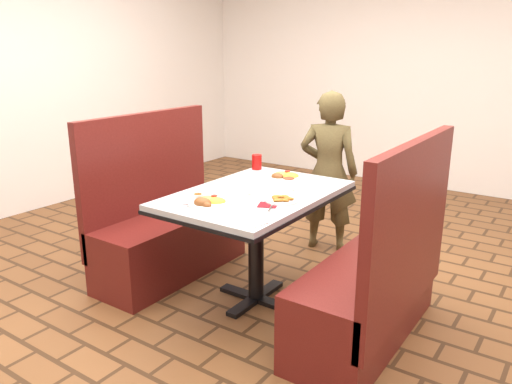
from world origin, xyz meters
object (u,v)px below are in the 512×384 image
at_px(diner_person, 328,172).
at_px(near_dinner_plate, 209,200).
at_px(plantain_plate, 281,200).
at_px(booth_bench_right, 373,286).
at_px(far_dinner_plate, 285,175).
at_px(dining_table, 256,207).
at_px(booth_bench_left, 167,230).
at_px(red_tumbler, 257,162).

relative_size(diner_person, near_dinner_plate, 5.19).
distance_m(diner_person, plantain_plate, 1.22).
bearing_deg(booth_bench_right, near_dinner_plate, -157.12).
bearing_deg(diner_person, far_dinner_plate, 75.88).
height_order(dining_table, plantain_plate, plantain_plate).
relative_size(booth_bench_left, diner_person, 0.92).
bearing_deg(red_tumbler, booth_bench_left, -131.87).
height_order(near_dinner_plate, far_dinner_plate, near_dinner_plate).
xyz_separation_m(far_dinner_plate, plantain_plate, (0.26, -0.47, -0.01)).
distance_m(dining_table, far_dinner_plate, 0.41).
relative_size(dining_table, red_tumbler, 11.09).
height_order(far_dinner_plate, plantain_plate, far_dinner_plate).
height_order(booth_bench_left, near_dinner_plate, booth_bench_left).
relative_size(booth_bench_left, far_dinner_plate, 4.46).
height_order(diner_person, near_dinner_plate, diner_person).
height_order(far_dinner_plate, red_tumbler, red_tumbler).
relative_size(dining_table, booth_bench_left, 1.01).
height_order(booth_bench_right, far_dinner_plate, booth_bench_right).
xyz_separation_m(diner_person, near_dinner_plate, (-0.03, -1.47, 0.13)).
xyz_separation_m(booth_bench_left, diner_person, (0.75, 1.10, 0.32)).
bearing_deg(plantain_plate, diner_person, 103.48).
height_order(diner_person, far_dinner_plate, diner_person).
relative_size(dining_table, near_dinner_plate, 4.83).
distance_m(dining_table, red_tumbler, 0.63).
relative_size(diner_person, plantain_plate, 6.77).
bearing_deg(near_dinner_plate, far_dinner_plate, 86.08).
bearing_deg(plantain_plate, far_dinner_plate, 119.04).
bearing_deg(booth_bench_right, plantain_plate, -171.45).
bearing_deg(booth_bench_right, dining_table, 180.00).
height_order(dining_table, booth_bench_left, booth_bench_left).
relative_size(far_dinner_plate, plantain_plate, 1.40).
relative_size(booth_bench_right, far_dinner_plate, 4.46).
xyz_separation_m(booth_bench_left, plantain_plate, (1.04, -0.08, 0.43)).
height_order(booth_bench_right, diner_person, diner_person).
bearing_deg(dining_table, near_dinner_plate, -101.62).
bearing_deg(diner_person, near_dinner_plate, 72.97).
bearing_deg(plantain_plate, booth_bench_left, 175.35).
distance_m(booth_bench_right, far_dinner_plate, 1.01).
relative_size(near_dinner_plate, red_tumbler, 2.30).
height_order(dining_table, diner_person, diner_person).
bearing_deg(booth_bench_left, red_tumbler, 48.13).
xyz_separation_m(dining_table, booth_bench_left, (-0.80, 0.00, -0.32)).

